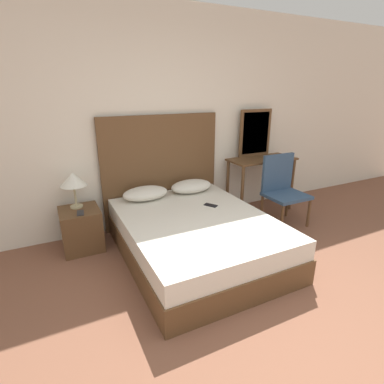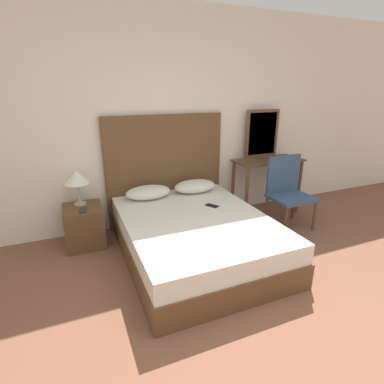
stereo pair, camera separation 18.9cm
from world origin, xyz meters
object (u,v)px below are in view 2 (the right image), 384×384
Objects in this scene: nightstand at (84,226)px; phone_on_bed at (212,206)px; phone_on_nightstand at (83,210)px; chair at (287,188)px; bed at (195,237)px; table_lamp at (77,178)px; vanity_desk at (268,170)px.

phone_on_bed is at bearing -19.99° from nightstand.
chair reaches higher than phone_on_nightstand.
chair reaches higher than nightstand.
bed is 1.30m from nightstand.
chair reaches higher than table_lamp.
chair is (1.12, 0.05, 0.05)m from phone_on_bed.
chair is at bearing 2.79° from phone_on_bed.
bed is 12.21× the size of phone_on_nightstand.
table_lamp is 2.55× the size of phone_on_nightstand.
bed is at bearing -169.30° from chair.
chair is at bearing 10.70° from bed.
nightstand is 2.55m from vanity_desk.
chair is (2.50, -0.34, 0.03)m from phone_on_nightstand.
table_lamp reaches higher than phone_on_bed.
phone_on_nightstand is 2.52m from vanity_desk.
bed is 4.78× the size of table_lamp.
vanity_desk is 1.06× the size of chair.
bed is at bearing -29.19° from phone_on_nightstand.
vanity_desk reaches higher than nightstand.
phone_on_nightstand is at bearing -177.09° from vanity_desk.
bed is 2.09× the size of chair.
nightstand is 0.27m from phone_on_nightstand.
nightstand reaches higher than phone_on_bed.
table_lamp reaches higher than vanity_desk.
phone_on_bed reaches higher than bed.
phone_on_nightstand is (0.00, -0.11, 0.24)m from nightstand.
table_lamp is at bearing 156.96° from phone_on_bed.
nightstand is (-1.09, 0.72, 0.01)m from bed.
phone_on_nightstand is at bearing 150.81° from bed.
vanity_desk is (1.43, 0.73, 0.41)m from bed.
phone_on_bed is 1.49m from nightstand.
bed is 1.98× the size of vanity_desk.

